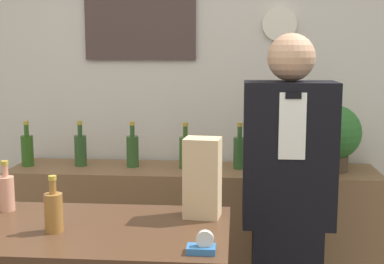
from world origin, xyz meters
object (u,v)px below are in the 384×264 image
Objects in this scene: potted_plant at (334,135)px; paper_bag at (202,178)px; shopkeeper at (287,212)px; tape_dispenser at (202,246)px.

potted_plant is 1.34m from paper_bag.
shopkeeper reaches higher than paper_bag.
paper_bag is (-0.69, -1.15, 0.01)m from potted_plant.
shopkeeper is 5.55× the size of paper_bag.
shopkeeper reaches higher than tape_dispenser.
potted_plant is (0.31, 0.60, 0.28)m from shopkeeper.
shopkeeper is 0.74m from potted_plant.
potted_plant is at bearing 62.62° from shopkeeper.
tape_dispenser is (-0.66, -1.51, -0.12)m from potted_plant.
shopkeeper is at bearing 69.03° from tape_dispenser.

